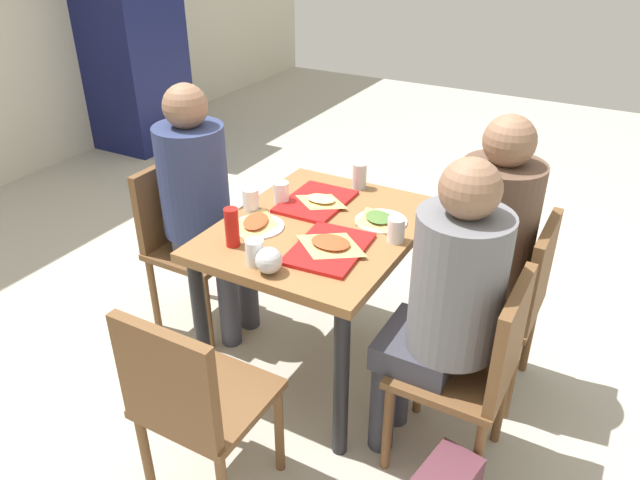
% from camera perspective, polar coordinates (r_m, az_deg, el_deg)
% --- Properties ---
extents(ground_plane, '(10.00, 10.00, 0.02)m').
position_cam_1_polar(ground_plane, '(2.98, 0.00, -11.43)').
color(ground_plane, '#B2AD9E').
extents(main_table, '(0.98, 0.78, 0.74)m').
position_cam_1_polar(main_table, '(2.61, 0.00, -0.72)').
color(main_table, olive).
rests_on(main_table, ground_plane).
extents(chair_near_left, '(0.40, 0.40, 0.84)m').
position_cam_1_polar(chair_near_left, '(2.28, 14.44, -11.20)').
color(chair_near_left, brown).
rests_on(chair_near_left, ground_plane).
extents(chair_near_right, '(0.40, 0.40, 0.84)m').
position_cam_1_polar(chair_near_right, '(2.67, 17.40, -5.01)').
color(chair_near_right, brown).
rests_on(chair_near_right, ground_plane).
extents(chair_far_side, '(0.40, 0.40, 0.84)m').
position_cam_1_polar(chair_far_side, '(3.08, -12.68, 0.54)').
color(chair_far_side, brown).
rests_on(chair_far_side, ground_plane).
extents(chair_left_end, '(0.40, 0.40, 0.84)m').
position_cam_1_polar(chair_left_end, '(2.12, -11.93, -14.40)').
color(chair_left_end, brown).
rests_on(chair_left_end, ground_plane).
extents(person_in_red, '(0.32, 0.42, 1.25)m').
position_cam_1_polar(person_in_red, '(2.16, 11.68, -5.17)').
color(person_in_red, '#383842').
rests_on(person_in_red, ground_plane).
extents(person_in_brown_jacket, '(0.32, 0.42, 1.25)m').
position_cam_1_polar(person_in_brown_jacket, '(2.57, 15.20, 0.34)').
color(person_in_brown_jacket, '#383842').
rests_on(person_in_brown_jacket, ground_plane).
extents(person_far_side, '(0.32, 0.42, 1.25)m').
position_cam_1_polar(person_far_side, '(2.89, -11.09, 4.18)').
color(person_far_side, '#383842').
rests_on(person_far_side, ground_plane).
extents(tray_red_near, '(0.38, 0.29, 0.02)m').
position_cam_1_polar(tray_red_near, '(2.36, 0.87, -0.82)').
color(tray_red_near, red).
rests_on(tray_red_near, main_table).
extents(tray_red_far, '(0.36, 0.27, 0.02)m').
position_cam_1_polar(tray_red_far, '(2.74, -0.39, 3.62)').
color(tray_red_far, red).
rests_on(tray_red_far, main_table).
extents(paper_plate_center, '(0.22, 0.22, 0.01)m').
position_cam_1_polar(paper_plate_center, '(2.55, -5.83, 1.26)').
color(paper_plate_center, white).
rests_on(paper_plate_center, main_table).
extents(paper_plate_near_edge, '(0.22, 0.22, 0.01)m').
position_cam_1_polar(paper_plate_near_edge, '(2.59, 5.74, 1.77)').
color(paper_plate_near_edge, white).
rests_on(paper_plate_near_edge, main_table).
extents(pizza_slice_a, '(0.18, 0.24, 0.02)m').
position_cam_1_polar(pizza_slice_a, '(2.36, 1.00, -0.34)').
color(pizza_slice_a, '#DBAD60').
rests_on(pizza_slice_a, tray_red_near).
extents(pizza_slice_b, '(0.14, 0.19, 0.02)m').
position_cam_1_polar(pizza_slice_b, '(2.71, 0.09, 3.77)').
color(pizza_slice_b, '#DBAD60').
rests_on(pizza_slice_b, tray_red_far).
extents(pizza_slice_c, '(0.27, 0.22, 0.02)m').
position_cam_1_polar(pizza_slice_c, '(2.55, -6.03, 1.64)').
color(pizza_slice_c, '#DBAD60').
rests_on(pizza_slice_c, paper_plate_center).
extents(pizza_slice_d, '(0.24, 0.24, 0.02)m').
position_cam_1_polar(pizza_slice_d, '(2.58, 5.48, 2.02)').
color(pizza_slice_d, '#DBAD60').
rests_on(pizza_slice_d, paper_plate_near_edge).
extents(plastic_cup_a, '(0.07, 0.07, 0.10)m').
position_cam_1_polar(plastic_cup_a, '(2.68, -6.48, 3.78)').
color(plastic_cup_a, white).
rests_on(plastic_cup_a, main_table).
extents(plastic_cup_b, '(0.07, 0.07, 0.10)m').
position_cam_1_polar(plastic_cup_b, '(2.43, 7.13, 0.95)').
color(plastic_cup_b, white).
rests_on(plastic_cup_b, main_table).
extents(plastic_cup_c, '(0.07, 0.07, 0.10)m').
position_cam_1_polar(plastic_cup_c, '(2.27, -6.12, -1.15)').
color(plastic_cup_c, white).
rests_on(plastic_cup_c, main_table).
extents(plastic_cup_d, '(0.07, 0.07, 0.10)m').
position_cam_1_polar(plastic_cup_d, '(2.73, -3.66, 4.42)').
color(plastic_cup_d, white).
rests_on(plastic_cup_d, main_table).
extents(soda_can, '(0.07, 0.07, 0.12)m').
position_cam_1_polar(soda_can, '(2.87, 3.72, 6.00)').
color(soda_can, '#B7BCC6').
rests_on(soda_can, main_table).
extents(condiment_bottle, '(0.06, 0.06, 0.16)m').
position_cam_1_polar(condiment_bottle, '(2.39, -8.24, 1.18)').
color(condiment_bottle, red).
rests_on(condiment_bottle, main_table).
extents(foil_bundle, '(0.10, 0.10, 0.10)m').
position_cam_1_polar(foil_bundle, '(2.21, -4.81, -1.92)').
color(foil_bundle, silver).
rests_on(foil_bundle, main_table).
extents(drink_fridge, '(0.70, 0.60, 1.90)m').
position_cam_1_polar(drink_fridge, '(5.61, -17.19, 17.92)').
color(drink_fridge, '#14194C').
rests_on(drink_fridge, ground_plane).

